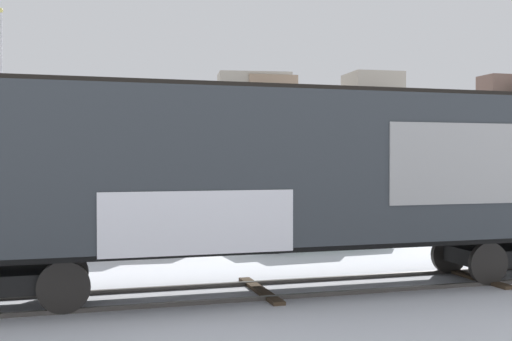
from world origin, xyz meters
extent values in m
plane|color=silver|center=(0.00, 0.00, 0.00)|extent=(260.00, 260.00, 0.00)
cube|color=#4C4742|center=(-1.21, -0.72, 0.04)|extent=(60.00, 0.97, 0.08)
cube|color=#4C4742|center=(-1.23, 0.72, 0.04)|extent=(60.00, 0.97, 0.08)
cube|color=#423323|center=(-1.75, -0.01, 0.04)|extent=(0.28, 2.50, 0.07)
cube|color=#423323|center=(3.26, 0.06, 0.04)|extent=(0.28, 2.50, 0.07)
cube|color=#33383D|center=(-1.22, 0.00, 2.54)|extent=(14.79, 3.23, 2.88)
cube|color=#2D2823|center=(-1.22, 0.00, 4.10)|extent=(14.02, 0.60, 0.24)
cube|color=#999999|center=(1.98, -1.48, 2.61)|extent=(3.25, 0.08, 1.58)
cube|color=silver|center=(-3.29, -1.56, 1.61)|extent=(3.41, 0.08, 1.10)
cube|color=black|center=(-1.22, 0.00, 1.00)|extent=(14.48, 1.87, 0.20)
cube|color=black|center=(-6.40, -0.08, 0.51)|extent=(2.12, 1.39, 0.36)
cylinder|color=black|center=(-5.54, -0.78, 0.46)|extent=(0.92, 0.13, 0.92)
cylinder|color=black|center=(-5.56, 0.66, 0.46)|extent=(0.92, 0.13, 0.92)
cube|color=black|center=(3.97, 0.08, 0.51)|extent=(2.12, 1.39, 0.36)
cylinder|color=black|center=(3.13, -0.66, 0.46)|extent=(0.92, 0.13, 0.92)
cylinder|color=black|center=(3.11, 0.78, 0.46)|extent=(0.92, 0.13, 0.92)
cylinder|color=black|center=(4.81, 0.81, 0.46)|extent=(0.92, 0.13, 0.92)
cylinder|color=silver|center=(-7.83, 10.45, 3.80)|extent=(0.12, 0.12, 7.59)
sphere|color=#D8CC66|center=(-7.83, 10.45, 7.67)|extent=(0.18, 0.18, 0.18)
cube|color=silver|center=(0.00, 55.49, 4.01)|extent=(152.13, 34.44, 8.01)
cube|color=brown|center=(37.92, 45.15, 9.76)|extent=(4.19, 3.15, 3.48)
cube|color=#9E9384|center=(10.57, 45.15, 9.38)|extent=(7.15, 4.32, 2.73)
cube|color=#8C725B|center=(12.08, 45.15, 9.23)|extent=(4.93, 4.43, 2.44)
cube|color=#9E9384|center=(22.89, 45.15, 9.60)|extent=(5.24, 5.00, 3.18)
cube|color=#9E8966|center=(-4.21, 6.09, 0.65)|extent=(4.11, 2.01, 0.66)
cube|color=#2D333D|center=(-4.34, 6.10, 1.33)|extent=(1.91, 1.69, 0.70)
cylinder|color=black|center=(-2.80, 6.83, 0.32)|extent=(0.65, 0.26, 0.64)
cylinder|color=black|center=(-2.91, 5.17, 0.32)|extent=(0.65, 0.26, 0.64)
cylinder|color=black|center=(-5.52, 7.01, 0.32)|extent=(0.65, 0.26, 0.64)
cylinder|color=black|center=(-5.63, 5.35, 0.32)|extent=(0.65, 0.26, 0.64)
cube|color=#1E5933|center=(1.62, 5.83, 0.66)|extent=(4.79, 2.20, 0.69)
cube|color=#2D333D|center=(1.49, 5.82, 1.35)|extent=(2.18, 1.81, 0.69)
cylinder|color=black|center=(3.13, 6.82, 0.32)|extent=(0.65, 0.27, 0.64)
cylinder|color=black|center=(3.27, 5.08, 0.32)|extent=(0.65, 0.27, 0.64)
cylinder|color=black|center=(-0.03, 6.58, 0.32)|extent=(0.65, 0.27, 0.64)
cylinder|color=black|center=(0.10, 4.83, 0.32)|extent=(0.65, 0.27, 0.64)
camera|label=1|loc=(-5.23, -12.14, 2.72)|focal=43.91mm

